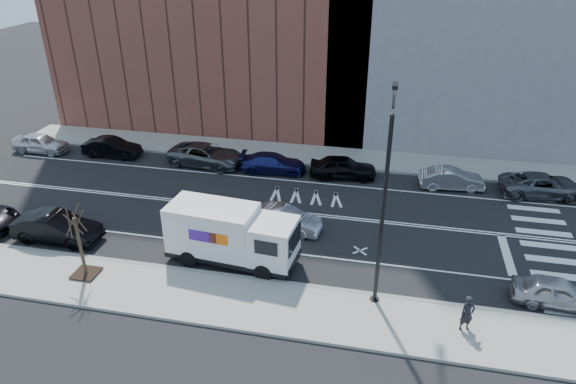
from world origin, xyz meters
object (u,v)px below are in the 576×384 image
at_px(fedex_van, 231,234).
at_px(driving_sedan, 284,219).
at_px(far_parked_b, 112,148).
at_px(pedestrian, 467,314).
at_px(far_parked_a, 41,143).
at_px(near_parked_front, 557,293).

height_order(fedex_van, driving_sedan, fedex_van).
distance_m(fedex_van, far_parked_b, 17.15).
distance_m(driving_sedan, pedestrian, 11.33).
height_order(far_parked_a, far_parked_b, far_parked_a).
distance_m(fedex_van, near_parked_front, 15.47).
distance_m(far_parked_b, driving_sedan, 16.77).
bearing_deg(pedestrian, far_parked_b, 126.68).
height_order(fedex_van, pedestrian, fedex_van).
height_order(driving_sedan, pedestrian, pedestrian).
distance_m(fedex_van, far_parked_a, 21.67).
bearing_deg(far_parked_b, far_parked_a, 93.18).
relative_size(far_parked_b, pedestrian, 2.55).
bearing_deg(driving_sedan, far_parked_b, 69.47).
bearing_deg(far_parked_b, driving_sedan, -117.32).
bearing_deg(driving_sedan, near_parked_front, -98.95).
xyz_separation_m(driving_sedan, near_parked_front, (13.47, -3.79, -0.02)).
bearing_deg(driving_sedan, far_parked_a, 77.16).
bearing_deg(far_parked_b, near_parked_front, -112.05).
height_order(fedex_van, near_parked_front, fedex_van).
relative_size(fedex_van, near_parked_front, 1.73).
xyz_separation_m(far_parked_a, pedestrian, (29.93, -13.90, 0.27)).
bearing_deg(far_parked_a, far_parked_b, -85.01).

